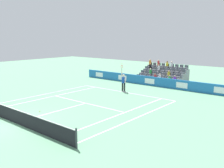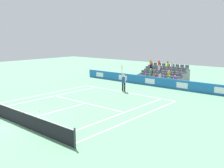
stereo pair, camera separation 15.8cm
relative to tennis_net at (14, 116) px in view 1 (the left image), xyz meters
The scene contains 14 objects.
ground_plane 0.49m from the tennis_net, ahead, with size 80.00×80.00×0.00m, color #669E77.
line_baseline 11.90m from the tennis_net, 90.00° to the right, with size 10.97×0.10×0.01m, color white.
line_service 6.42m from the tennis_net, 90.00° to the right, with size 8.23×0.10×0.01m, color white.
line_centre_service 3.24m from the tennis_net, 90.00° to the right, with size 0.10×6.40×0.01m, color white.
line_singles_sideline_left 7.25m from the tennis_net, 55.31° to the right, with size 0.10×11.89×0.01m, color white.
line_singles_sideline_right 7.25m from the tennis_net, 124.69° to the right, with size 0.10×11.89×0.01m, color white.
line_doubles_sideline_left 8.10m from the tennis_net, 47.30° to the right, with size 0.10×11.89×0.01m, color white.
line_doubles_sideline_right 8.10m from the tennis_net, 132.70° to the right, with size 0.10×11.89×0.01m, color white.
line_centre_mark 11.80m from the tennis_net, 90.00° to the right, with size 0.10×0.20×0.01m, color white.
sponsor_barrier 16.61m from the tennis_net, 90.00° to the right, with size 19.50×0.22×1.04m.
tennis_net is the anchor object (origin of this frame).
tennis_player 12.04m from the tennis_net, 88.49° to the right, with size 0.53×0.37×2.85m.
stadium_stand 19.54m from the tennis_net, 89.99° to the right, with size 5.58×3.80×2.63m.
loose_tennis_ball 2.68m from the tennis_net, 70.59° to the right, with size 0.07×0.07×0.07m, color #D1E533.
Camera 1 is at (-14.82, 7.87, 5.48)m, focal length 40.36 mm.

